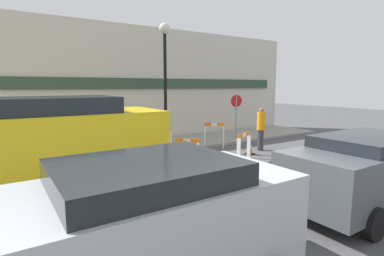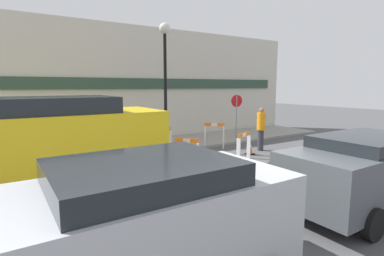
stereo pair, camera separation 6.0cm
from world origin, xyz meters
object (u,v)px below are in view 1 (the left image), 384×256
at_px(work_van, 53,145).
at_px(stop_sign, 236,109).
at_px(person_worker, 261,128).
at_px(parked_car_1, 367,167).
at_px(parked_car_0, 148,223).
at_px(streetlamp_post, 165,69).

bearing_deg(work_van, stop_sign, 21.90).
xyz_separation_m(stop_sign, work_van, (-8.82, -3.54, -0.22)).
distance_m(stop_sign, person_worker, 2.50).
bearing_deg(person_worker, stop_sign, -89.69).
bearing_deg(stop_sign, parked_car_1, 80.26).
xyz_separation_m(stop_sign, person_worker, (-0.69, -2.33, -0.58)).
bearing_deg(work_van, parked_car_1, -37.21).
height_order(stop_sign, parked_car_0, stop_sign).
distance_m(stop_sign, work_van, 9.50).
distance_m(streetlamp_post, stop_sign, 4.42).
bearing_deg(stop_sign, work_van, 33.96).
relative_size(stop_sign, person_worker, 1.20).
distance_m(stop_sign, parked_car_0, 11.52).
relative_size(stop_sign, work_van, 0.42).
bearing_deg(parked_car_0, streetlamp_post, 60.25).
bearing_deg(person_worker, parked_car_1, 82.85).
xyz_separation_m(parked_car_1, work_van, (-5.67, 4.31, 0.40)).
distance_m(person_worker, parked_car_1, 6.04).
bearing_deg(parked_car_1, stop_sign, 68.20).
xyz_separation_m(streetlamp_post, stop_sign, (4.03, 0.18, -1.82)).
xyz_separation_m(person_worker, parked_car_1, (-2.45, -5.52, -0.04)).
distance_m(person_worker, parked_car_0, 9.49).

